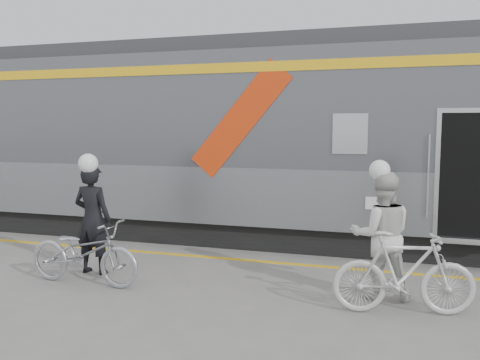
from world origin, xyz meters
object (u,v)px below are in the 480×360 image
at_px(man, 93,219).
at_px(bicycle_left, 84,252).
at_px(woman, 381,236).
at_px(bicycle_right, 404,273).

relative_size(man, bicycle_left, 0.95).
xyz_separation_m(woman, bicycle_right, (0.30, -0.55, -0.35)).
bearing_deg(bicycle_left, woman, -78.95).
xyz_separation_m(bicycle_left, woman, (4.29, 0.69, 0.39)).
height_order(man, bicycle_right, man).
xyz_separation_m(bicycle_left, bicycle_right, (4.59, 0.14, 0.05)).
bearing_deg(woman, bicycle_right, 107.34).
xyz_separation_m(man, bicycle_right, (4.79, -0.41, -0.35)).
distance_m(bicycle_left, woman, 4.36).
distance_m(woman, bicycle_right, 0.72).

